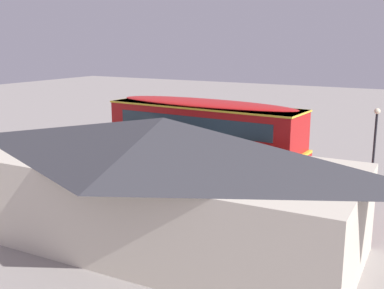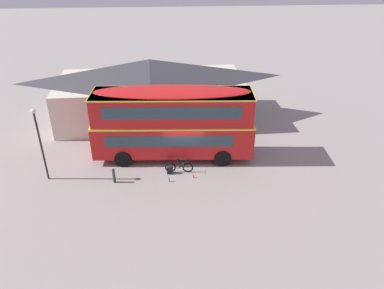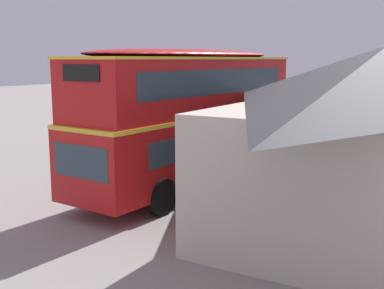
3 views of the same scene
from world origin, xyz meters
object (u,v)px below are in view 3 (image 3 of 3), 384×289
double_decker_bus (191,112)px  street_lamp (237,91)px  water_bottle_green_metal (133,171)px  backpack_on_ground (151,170)px  water_bottle_red_squeeze (114,181)px  touring_bicycle (144,171)px  kerb_bollard (182,149)px

double_decker_bus → street_lamp: double_decker_bus is taller
water_bottle_green_metal → street_lamp: bearing=173.7°
backpack_on_ground → water_bottle_green_metal: (-0.03, -0.88, -0.16)m
backpack_on_ground → water_bottle_red_squeeze: size_ratio=2.64×
double_decker_bus → touring_bicycle: 3.00m
water_bottle_red_squeeze → street_lamp: size_ratio=0.04×
water_bottle_green_metal → street_lamp: (-7.33, 0.81, 2.75)m
touring_bicycle → water_bottle_red_squeeze: touring_bicycle is taller
street_lamp → double_decker_bus: bearing=15.4°
touring_bicycle → street_lamp: (-7.91, -0.17, 2.50)m
street_lamp → backpack_on_ground: bearing=0.6°
double_decker_bus → backpack_on_ground: double_decker_bus is taller
double_decker_bus → water_bottle_green_metal: double_decker_bus is taller
double_decker_bus → kerb_bollard: (-3.63, -2.77, -2.15)m
water_bottle_red_squeeze → water_bottle_green_metal: 1.52m
touring_bicycle → water_bottle_green_metal: 1.17m
kerb_bollard → water_bottle_red_squeeze: bearing=2.1°
street_lamp → kerb_bollard: 4.75m
touring_bicycle → water_bottle_green_metal: size_ratio=6.97×
double_decker_bus → backpack_on_ground: bearing=-99.3°
backpack_on_ground → water_bottle_red_squeeze: bearing=-20.8°
double_decker_bus → street_lamp: (-7.69, -2.12, 0.23)m
touring_bicycle → backpack_on_ground: touring_bicycle is taller
double_decker_bus → touring_bicycle: size_ratio=5.84×
touring_bicycle → street_lamp: street_lamp is taller
double_decker_bus → water_bottle_red_squeeze: size_ratio=50.09×
water_bottle_red_squeeze → backpack_on_ground: bearing=159.2°
double_decker_bus → kerb_bollard: double_decker_bus is taller
double_decker_bus → water_bottle_red_squeeze: (1.13, -2.59, -2.55)m
backpack_on_ground → street_lamp: size_ratio=0.12×
water_bottle_green_metal → kerb_bollard: (-3.27, 0.16, 0.38)m
double_decker_bus → backpack_on_ground: (-0.33, -2.04, -2.36)m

